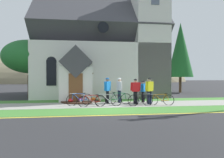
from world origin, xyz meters
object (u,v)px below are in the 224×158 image
at_px(bicycle_orange, 141,100).
at_px(cyclist_in_white_jersey, 119,88).
at_px(bicycle_red, 92,101).
at_px(cyclist_in_yellow_jersey, 136,89).
at_px(cyclist_in_green_jersey, 150,88).
at_px(church_sign, 80,82).
at_px(cyclist_in_blue_jersey, 149,89).
at_px(roadside_conifer, 180,50).
at_px(bicycle_silver, 118,98).
at_px(cyclist_in_orange_jersey, 108,88).
at_px(cyclist_in_red_jersey, 143,90).
at_px(bicycle_white, 161,100).
at_px(bicycle_black, 108,100).
at_px(yard_deciduous_tree, 29,57).
at_px(bicycle_yellow, 80,99).

distance_m(bicycle_orange, cyclist_in_white_jersey, 2.04).
xyz_separation_m(bicycle_red, cyclist_in_yellow_jersey, (2.95, 0.76, 0.65)).
height_order(bicycle_orange, cyclist_in_green_jersey, cyclist_in_green_jersey).
relative_size(church_sign, cyclist_in_green_jersey, 1.21).
height_order(cyclist_in_blue_jersey, roadside_conifer, roadside_conifer).
xyz_separation_m(bicycle_silver, cyclist_in_orange_jersey, (-0.72, 0.23, 0.69)).
bearing_deg(cyclist_in_red_jersey, bicycle_orange, -111.83).
bearing_deg(cyclist_in_green_jersey, cyclist_in_blue_jersey, 75.51).
height_order(bicycle_red, cyclist_in_orange_jersey, cyclist_in_orange_jersey).
height_order(cyclist_in_red_jersey, cyclist_in_white_jersey, cyclist_in_white_jersey).
height_order(bicycle_red, cyclist_in_yellow_jersey, cyclist_in_yellow_jersey).
xyz_separation_m(bicycle_white, cyclist_in_blue_jersey, (-0.47, 0.99, 0.65)).
xyz_separation_m(cyclist_in_orange_jersey, cyclist_in_white_jersey, (0.88, 0.36, -0.01)).
bearing_deg(cyclist_in_green_jersey, bicycle_red, -172.06).
height_order(bicycle_red, cyclist_in_green_jersey, cyclist_in_green_jersey).
relative_size(bicycle_black, yard_deciduous_tree, 0.34).
bearing_deg(bicycle_orange, cyclist_in_white_jersey, 125.20).
height_order(cyclist_in_blue_jersey, yard_deciduous_tree, yard_deciduous_tree).
relative_size(cyclist_in_white_jersey, roadside_conifer, 0.22).
xyz_separation_m(bicycle_orange, cyclist_in_yellow_jersey, (-0.13, 0.80, 0.63)).
xyz_separation_m(bicycle_white, cyclist_in_red_jersey, (-0.76, 1.45, 0.55)).
height_order(bicycle_white, cyclist_in_blue_jersey, cyclist_in_blue_jersey).
height_order(bicycle_silver, bicycle_white, bicycle_silver).
bearing_deg(cyclist_in_orange_jersey, cyclist_in_red_jersey, 7.80).
distance_m(church_sign, bicycle_orange, 4.98).
relative_size(bicycle_yellow, bicycle_black, 0.95).
bearing_deg(church_sign, bicycle_silver, -36.34).
distance_m(cyclist_in_red_jersey, yard_deciduous_tree, 10.46).
bearing_deg(bicycle_yellow, bicycle_white, -6.61).
bearing_deg(bicycle_black, bicycle_red, -169.74).
relative_size(bicycle_orange, bicycle_red, 1.00).
height_order(church_sign, cyclist_in_red_jersey, church_sign).
height_order(church_sign, bicycle_silver, church_sign).
height_order(bicycle_red, cyclist_in_red_jersey, cyclist_in_red_jersey).
distance_m(cyclist_in_green_jersey, roadside_conifer, 11.52).
distance_m(cyclist_in_red_jersey, cyclist_in_orange_jersey, 2.65).
distance_m(church_sign, cyclist_in_green_jersey, 5.24).
xyz_separation_m(cyclist_in_green_jersey, cyclist_in_white_jersey, (-1.89, 1.00, -0.01)).
xyz_separation_m(bicycle_red, cyclist_in_red_jersey, (3.71, 1.54, 0.55)).
height_order(bicycle_yellow, yard_deciduous_tree, yard_deciduous_tree).
bearing_deg(church_sign, bicycle_white, -27.79).
xyz_separation_m(cyclist_in_green_jersey, roadside_conifer, (6.57, 8.63, 3.88)).
bearing_deg(bicycle_orange, bicycle_white, 5.18).
bearing_deg(cyclist_in_green_jersey, bicycle_white, -36.04).
relative_size(cyclist_in_green_jersey, cyclist_in_blue_jersey, 1.04).
distance_m(church_sign, bicycle_yellow, 2.41).
xyz_separation_m(bicycle_orange, bicycle_white, (1.39, 0.13, -0.02)).
bearing_deg(bicycle_red, church_sign, 105.87).
height_order(bicycle_white, cyclist_in_orange_jersey, cyclist_in_orange_jersey).
height_order(bicycle_yellow, bicycle_black, bicycle_yellow).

